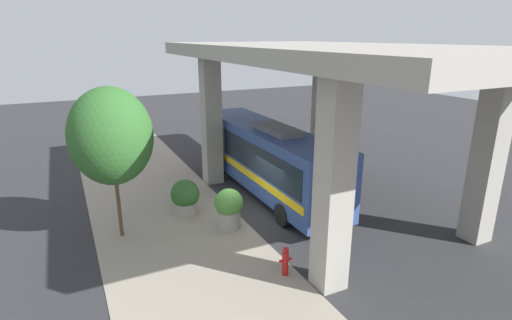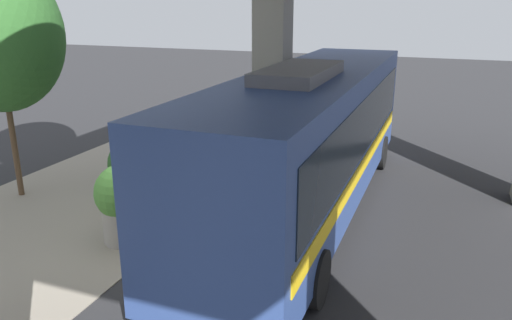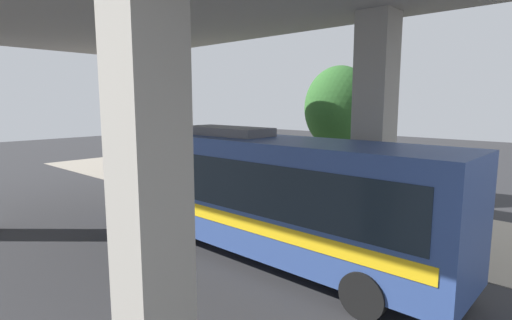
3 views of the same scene
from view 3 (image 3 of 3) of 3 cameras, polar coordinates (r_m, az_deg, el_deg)
The scene contains 8 objects.
ground_plane at distance 15.35m, azimuth -1.53°, elevation -8.24°, with size 80.00×80.00×0.00m, color #2D2D30.
sidewalk_strip at distance 17.55m, azimuth 5.31°, elevation -6.12°, with size 6.00×40.00×0.02m.
overpass at distance 12.32m, azimuth -15.28°, elevation 17.40°, with size 9.40×18.63×7.30m.
bus at distance 11.38m, azimuth -0.16°, elevation -3.87°, with size 2.54×11.46×3.63m.
fire_hydrant at distance 18.59m, azimuth -10.02°, elevation -3.76°, with size 0.44×0.21×1.04m.
planter_front at distance 15.83m, azimuth -0.02°, elevation -4.36°, with size 1.19×1.19×1.70m.
planter_middle at distance 15.52m, azimuth 8.94°, elevation -5.08°, with size 1.28×1.28×1.58m.
street_tree_near at distance 18.08m, azimuth 11.83°, elevation 7.25°, with size 3.07×3.07×5.94m.
Camera 3 is at (10.60, 10.21, 4.36)m, focal length 28.00 mm.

